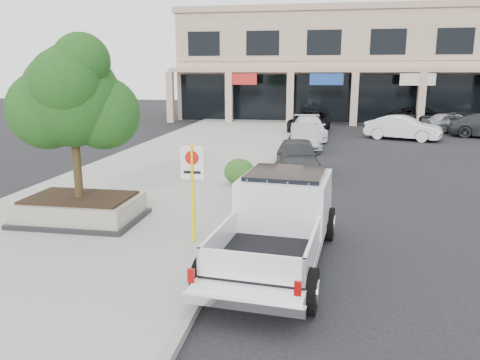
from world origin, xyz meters
name	(u,v)px	position (x,y,z in m)	size (l,w,h in m)	color
ground	(296,241)	(0.00, 0.00, 0.00)	(120.00, 120.00, 0.00)	black
sidewalk	(163,178)	(-5.50, 6.00, 0.07)	(8.00, 52.00, 0.15)	gray
curb	(263,182)	(-1.55, 6.00, 0.07)	(0.20, 52.00, 0.15)	gray
strip_mall	(408,65)	(8.00, 33.93, 4.75)	(40.55, 12.43, 9.50)	tan
planter	(81,209)	(-5.81, 0.21, 0.48)	(3.20, 2.20, 0.68)	black
planter_tree	(80,98)	(-5.68, 0.36, 3.41)	(2.90, 2.55, 4.00)	#2D2211
no_parking_sign	(193,180)	(-2.37, -0.82, 1.63)	(0.55, 0.09, 2.30)	yellow
hedge	(239,172)	(-2.31, 5.10, 0.62)	(1.10, 0.99, 0.94)	#124215
pickup_truck	(277,223)	(-0.35, -1.51, 0.92)	(2.18, 5.88, 1.85)	white
curb_car_a	(297,157)	(-0.39, 7.96, 0.72)	(1.71, 4.25, 1.45)	#292C2E
curb_car_b	(305,136)	(-0.31, 14.60, 0.69)	(1.45, 4.16, 1.37)	#979B9F
curb_car_c	(309,128)	(-0.24, 18.58, 0.71)	(1.98, 4.86, 1.41)	white
curb_car_d	(309,121)	(-0.31, 22.27, 0.74)	(2.47, 5.35, 1.49)	black
lot_car_a	(406,126)	(5.94, 20.81, 0.70)	(1.65, 4.11, 1.40)	#9C9FA4
lot_car_b	(403,128)	(5.53, 19.30, 0.74)	(1.57, 4.49, 1.48)	silver
lot_car_d	(424,117)	(8.49, 27.82, 0.73)	(2.41, 5.23, 1.45)	black
lot_car_e	(452,122)	(9.58, 23.88, 0.70)	(1.66, 4.13, 1.41)	#ABAEB4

